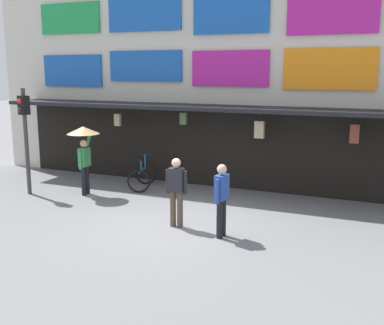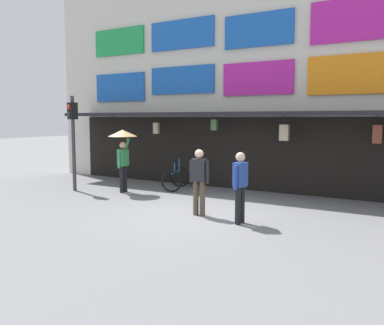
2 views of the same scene
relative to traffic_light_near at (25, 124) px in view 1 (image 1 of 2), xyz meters
The scene contains 7 objects.
ground_plane 5.79m from the traffic_light_near, ahead, with size 80.00×80.00×0.00m, color slate.
shopfront 6.76m from the traffic_light_near, 35.10° to the left, with size 18.00×2.60×8.00m.
traffic_light_near is the anchor object (origin of this frame).
bicycle_parked 3.87m from the traffic_light_near, 34.67° to the left, with size 1.04×1.32×1.05m.
pedestrian_in_red 6.88m from the traffic_light_near, 10.18° to the right, with size 0.25×0.53×1.68m.
pedestrian_with_umbrella 1.82m from the traffic_light_near, 20.31° to the left, with size 0.96×0.96×2.08m.
pedestrian_in_green 5.65m from the traffic_light_near, ahead, with size 0.53×0.25×1.68m.
Camera 1 is at (4.79, -9.90, 3.72)m, focal length 43.82 mm.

